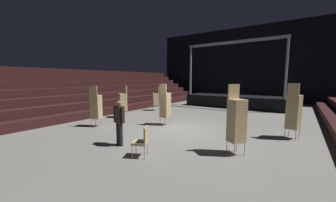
# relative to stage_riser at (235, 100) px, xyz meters

# --- Properties ---
(ground_plane) EXTENTS (22.00, 30.00, 0.10)m
(ground_plane) POSITION_rel_stage_riser_xyz_m (0.00, -9.18, -0.64)
(ground_plane) COLOR slate
(arena_end_wall) EXTENTS (22.00, 0.30, 8.00)m
(arena_end_wall) POSITION_rel_stage_riser_xyz_m (0.00, 5.82, 3.41)
(arena_end_wall) COLOR black
(arena_end_wall) RESTS_ON ground_plane
(bleacher_bank_left) EXTENTS (5.25, 24.00, 3.15)m
(bleacher_bank_left) POSITION_rel_stage_riser_xyz_m (-8.38, -8.18, 0.99)
(bleacher_bank_left) COLOR black
(bleacher_bank_left) RESTS_ON ground_plane
(stage_riser) EXTENTS (7.94, 2.63, 5.36)m
(stage_riser) POSITION_rel_stage_riser_xyz_m (0.00, 0.00, 0.00)
(stage_riser) COLOR black
(stage_riser) RESTS_ON ground_plane
(man_with_tie) EXTENTS (0.57, 0.32, 1.70)m
(man_with_tie) POSITION_rel_stage_riser_xyz_m (-0.66, -12.20, 0.37)
(man_with_tie) COLOR black
(man_with_tie) RESTS_ON ground_plane
(chair_stack_front_left) EXTENTS (0.58, 0.58, 2.05)m
(chair_stack_front_left) POSITION_rel_stage_riser_xyz_m (-3.77, -10.94, 0.44)
(chair_stack_front_left) COLOR #B2B5BA
(chair_stack_front_left) RESTS_ON ground_plane
(chair_stack_front_right) EXTENTS (0.55, 0.55, 2.22)m
(chair_stack_front_right) POSITION_rel_stage_riser_xyz_m (4.43, -7.73, 0.52)
(chair_stack_front_right) COLOR #B2B5BA
(chair_stack_front_right) RESTS_ON ground_plane
(chair_stack_mid_left) EXTENTS (0.61, 0.61, 1.79)m
(chair_stack_mid_left) POSITION_rel_stage_riser_xyz_m (-4.44, -5.30, 0.31)
(chair_stack_mid_left) COLOR #B2B5BA
(chair_stack_mid_left) RESTS_ON ground_plane
(chair_stack_mid_right) EXTENTS (0.58, 0.58, 1.96)m
(chair_stack_mid_right) POSITION_rel_stage_riser_xyz_m (-4.40, -8.60, 0.40)
(chair_stack_mid_right) COLOR #B2B5BA
(chair_stack_mid_right) RESTS_ON ground_plane
(chair_stack_mid_centre) EXTENTS (0.61, 0.61, 2.22)m
(chair_stack_mid_centre) POSITION_rel_stage_riser_xyz_m (3.01, -10.67, 0.52)
(chair_stack_mid_centre) COLOR #B2B5BA
(chair_stack_mid_centre) RESTS_ON ground_plane
(chair_stack_rear_left) EXTENTS (0.45, 0.45, 2.14)m
(chair_stack_rear_left) POSITION_rel_stage_riser_xyz_m (-1.13, -8.70, 0.48)
(chair_stack_rear_left) COLOR #B2B5BA
(chair_stack_rear_left) RESTS_ON ground_plane
(loose_chair_near_man) EXTENTS (0.59, 0.59, 0.95)m
(loose_chair_near_man) POSITION_rel_stage_riser_xyz_m (0.71, -12.50, -0.05)
(loose_chair_near_man) COLOR #B2B5BA
(loose_chair_near_man) RESTS_ON ground_plane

